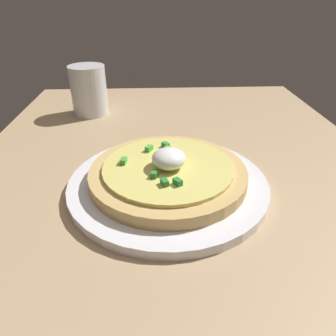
# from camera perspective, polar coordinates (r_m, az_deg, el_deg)

# --- Properties ---
(dining_table) EXTENTS (1.18, 0.72, 0.02)m
(dining_table) POSITION_cam_1_polar(r_m,az_deg,el_deg) (0.44, 2.89, -8.38)
(dining_table) COLOR tan
(dining_table) RESTS_ON ground
(plate) EXTENTS (0.30, 0.30, 0.01)m
(plate) POSITION_cam_1_polar(r_m,az_deg,el_deg) (0.47, 0.00, -2.85)
(plate) COLOR white
(plate) RESTS_ON dining_table
(pizza) EXTENTS (0.23, 0.23, 0.05)m
(pizza) POSITION_cam_1_polar(r_m,az_deg,el_deg) (0.46, -0.00, -0.78)
(pizza) COLOR tan
(pizza) RESTS_ON plate
(cup_near) EXTENTS (0.08, 0.08, 0.11)m
(cup_near) POSITION_cam_1_polar(r_m,az_deg,el_deg) (0.77, -14.25, 13.26)
(cup_near) COLOR silver
(cup_near) RESTS_ON dining_table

